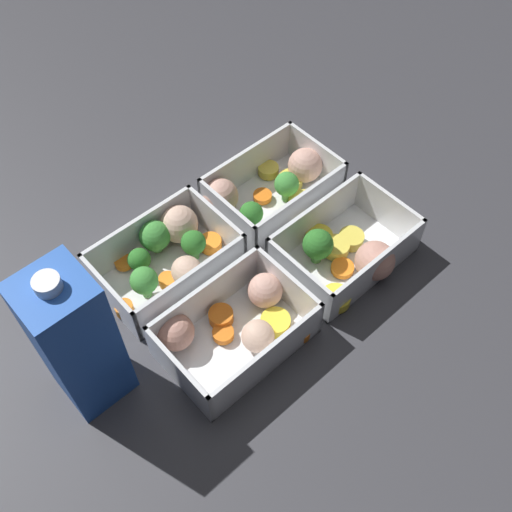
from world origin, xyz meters
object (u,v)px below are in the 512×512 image
object	(u,v)px
container_near_left	(234,326)
container_near_right	(347,252)
container_far_left	(169,253)
container_far_right	(271,189)
juice_carton	(76,341)

from	to	relation	value
container_near_left	container_near_right	bearing A→B (deg)	-5.07
container_far_left	container_near_left	bearing A→B (deg)	-92.23
container_near_left	container_near_right	world-z (taller)	same
container_far_left	container_far_right	distance (m)	0.17
container_near_right	container_far_right	bearing A→B (deg)	89.05
container_near_left	juice_carton	distance (m)	0.18
container_far_right	juice_carton	size ratio (longest dim) A/B	0.86
container_far_left	container_far_right	world-z (taller)	same
container_near_left	container_far_left	xyz separation A→B (m)	(0.01, 0.13, 0.00)
container_far_left	container_far_right	xyz separation A→B (m)	(0.17, -0.01, -0.00)
container_near_right	juice_carton	world-z (taller)	juice_carton
container_near_left	juice_carton	xyz separation A→B (m)	(-0.15, 0.06, 0.07)
juice_carton	container_far_right	bearing A→B (deg)	11.72
container_near_left	container_far_left	distance (m)	0.13
container_near_right	container_far_left	distance (m)	0.22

